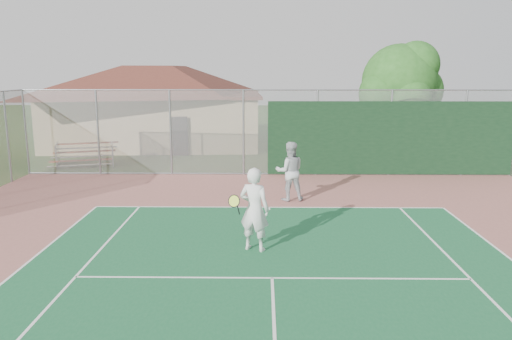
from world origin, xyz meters
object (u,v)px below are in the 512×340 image
(clubhouse, at_px, (157,98))
(player_grey_back, at_px, (290,172))
(player_white_front, at_px, (254,210))
(bleachers, at_px, (85,154))
(tree, at_px, (401,84))

(clubhouse, bearing_deg, player_grey_back, -64.46)
(clubhouse, height_order, player_white_front, clubhouse)
(bleachers, xyz_separation_m, player_white_front, (7.94, -10.91, 0.49))
(bleachers, distance_m, player_white_front, 13.50)
(bleachers, bearing_deg, clubhouse, 55.34)
(player_white_front, height_order, player_grey_back, player_white_front)
(clubhouse, xyz_separation_m, tree, (12.42, -5.87, 0.93))
(bleachers, distance_m, tree, 14.78)
(tree, bearing_deg, clubhouse, 154.68)
(tree, xyz_separation_m, player_white_front, (-6.48, -11.64, -2.65))
(clubhouse, relative_size, player_grey_back, 6.60)
(clubhouse, height_order, bleachers, clubhouse)
(bleachers, distance_m, player_grey_back, 10.95)
(bleachers, height_order, tree, tree)
(tree, height_order, player_grey_back, tree)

